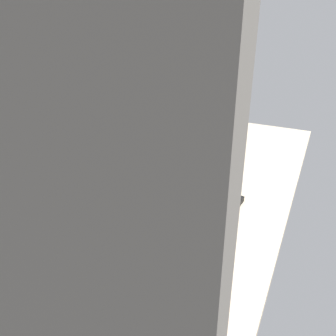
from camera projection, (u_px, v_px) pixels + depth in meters
The scene contains 8 objects.
ground_plane at pixel (178, 198), 142.53cm from camera, with size 180.00×80.00×3.00cm, color tan.
cubicle_wall_back at pixel (85, 83), 138.18cm from camera, with size 180.00×5.50×76.71cm.
monitor at pixel (93, 145), 128.25cm from camera, with size 45.86×18.00×39.20cm.
keyboard at pixel (206, 218), 125.85cm from camera, with size 37.00×13.00×2.00cm, color black.
mouse at pixel (177, 266), 103.80cm from camera, with size 5.60×9.60×3.40cm, color silver.
mug_red_plastic at pixel (195, 293), 88.58cm from camera, with size 7.38×7.38×12.81cm.
mug_ceramic_blue at pixel (226, 167), 152.20cm from camera, with size 11.19×7.88×9.13cm.
lava_lamp at pixel (205, 114), 176.07cm from camera, with size 11.72×11.72×38.37cm.
Camera 1 is at (-113.82, -45.55, 72.16)cm, focal length 40.34 mm.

